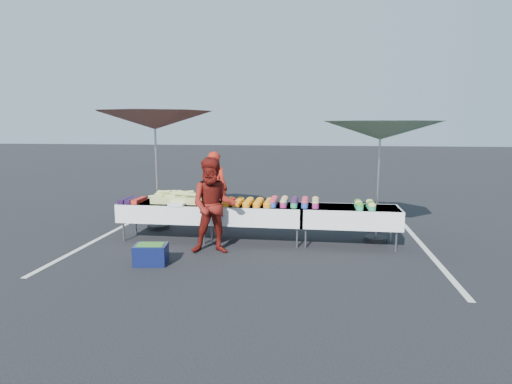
# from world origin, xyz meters

# --- Properties ---
(ground) EXTENTS (80.00, 80.00, 0.00)m
(ground) POSITION_xyz_m (0.00, 0.00, 0.00)
(ground) COLOR black
(stripe_left) EXTENTS (0.10, 5.00, 0.00)m
(stripe_left) POSITION_xyz_m (-3.20, 0.00, 0.00)
(stripe_left) COLOR silver
(stripe_left) RESTS_ON ground
(stripe_right) EXTENTS (0.10, 5.00, 0.00)m
(stripe_right) POSITION_xyz_m (3.20, 0.00, 0.00)
(stripe_right) COLOR silver
(stripe_right) RESTS_ON ground
(table_left) EXTENTS (1.86, 0.81, 0.75)m
(table_left) POSITION_xyz_m (-1.80, 0.00, 0.58)
(table_left) COLOR white
(table_left) RESTS_ON ground
(table_center) EXTENTS (1.86, 0.81, 0.75)m
(table_center) POSITION_xyz_m (0.00, 0.00, 0.58)
(table_center) COLOR white
(table_center) RESTS_ON ground
(table_right) EXTENTS (1.86, 0.81, 0.75)m
(table_right) POSITION_xyz_m (1.80, 0.00, 0.58)
(table_right) COLOR white
(table_right) RESTS_ON ground
(berry_punnets) EXTENTS (0.40, 0.54, 0.08)m
(berry_punnets) POSITION_xyz_m (-2.51, -0.06, 0.79)
(berry_punnets) COLOR black
(berry_punnets) RESTS_ON table_left
(corn_pile) EXTENTS (1.16, 0.57, 0.26)m
(corn_pile) POSITION_xyz_m (-1.56, 0.04, 0.84)
(corn_pile) COLOR #B0C062
(corn_pile) RESTS_ON table_left
(plastic_bags) EXTENTS (0.30, 0.25, 0.05)m
(plastic_bags) POSITION_xyz_m (-1.50, -0.30, 0.78)
(plastic_bags) COLOR white
(plastic_bags) RESTS_ON table_left
(carrot_bowls) EXTENTS (0.95, 0.69, 0.11)m
(carrot_bowls) POSITION_xyz_m (-0.15, -0.01, 0.80)
(carrot_bowls) COLOR orange
(carrot_bowls) RESTS_ON table_center
(potato_cups) EXTENTS (0.94, 0.58, 0.16)m
(potato_cups) POSITION_xyz_m (0.75, 0.00, 0.83)
(potato_cups) COLOR #254AAD
(potato_cups) RESTS_ON table_right
(bean_baskets) EXTENTS (0.36, 0.50, 0.15)m
(bean_baskets) POSITION_xyz_m (2.06, -0.10, 0.82)
(bean_baskets) COLOR #279D60
(bean_baskets) RESTS_ON table_right
(vendor) EXTENTS (0.69, 0.52, 1.71)m
(vendor) POSITION_xyz_m (-1.13, 1.26, 0.85)
(vendor) COLOR #A01F12
(vendor) RESTS_ON ground
(customer) EXTENTS (0.93, 0.78, 1.73)m
(customer) POSITION_xyz_m (-0.65, -0.81, 0.86)
(customer) COLOR maroon
(customer) RESTS_ON ground
(umbrella_left) EXTENTS (2.72, 2.72, 2.61)m
(umbrella_left) POSITION_xyz_m (-2.31, 0.80, 2.37)
(umbrella_left) COLOR black
(umbrella_left) RESTS_ON ground
(umbrella_right) EXTENTS (2.98, 2.98, 2.39)m
(umbrella_right) POSITION_xyz_m (2.35, 0.40, 2.17)
(umbrella_right) COLOR black
(umbrella_right) RESTS_ON ground
(storage_bin) EXTENTS (0.57, 0.45, 0.34)m
(storage_bin) POSITION_xyz_m (-1.54, -1.60, 0.18)
(storage_bin) COLOR #0C133C
(storage_bin) RESTS_ON ground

